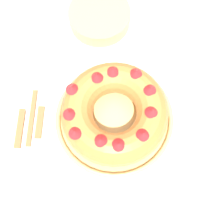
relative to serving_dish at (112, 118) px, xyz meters
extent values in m
plane|color=gray|center=(0.00, -0.03, -0.74)|extent=(8.00, 8.00, 0.00)
cube|color=beige|center=(0.00, -0.03, -0.03)|extent=(1.46, 0.91, 0.03)
cylinder|color=tan|center=(0.00, 0.00, -0.01)|extent=(0.29, 0.29, 0.01)
torus|color=tan|center=(0.00, 0.00, 0.01)|extent=(0.30, 0.30, 0.01)
torus|color=#C67538|center=(0.00, 0.00, 0.05)|extent=(0.26, 0.26, 0.08)
cone|color=red|center=(0.05, 0.08, 0.10)|extent=(0.04, 0.04, 0.02)
cone|color=red|center=(0.00, 0.09, 0.10)|extent=(0.03, 0.03, 0.02)
cone|color=red|center=(-0.04, 0.07, 0.10)|extent=(0.04, 0.04, 0.02)
cone|color=red|center=(-0.09, 0.04, 0.10)|extent=(0.04, 0.04, 0.02)
cone|color=red|center=(-0.10, -0.02, 0.10)|extent=(0.04, 0.04, 0.02)
cone|color=red|center=(-0.08, -0.06, 0.10)|extent=(0.04, 0.04, 0.02)
cone|color=red|center=(-0.02, -0.08, 0.10)|extent=(0.04, 0.04, 0.02)
cone|color=red|center=(0.02, -0.09, 0.10)|extent=(0.04, 0.04, 0.02)
cone|color=red|center=(0.07, -0.06, 0.10)|extent=(0.04, 0.04, 0.02)
cone|color=red|center=(0.09, -0.01, 0.10)|extent=(0.04, 0.04, 0.02)
cone|color=red|center=(0.08, 0.04, 0.10)|extent=(0.04, 0.04, 0.02)
cube|color=#936038|center=(-0.21, 0.00, -0.01)|extent=(0.01, 0.15, 0.01)
cube|color=silver|center=(-0.21, 0.10, -0.01)|extent=(0.02, 0.06, 0.01)
cube|color=#936038|center=(-0.24, -0.04, -0.01)|extent=(0.02, 0.10, 0.01)
cube|color=silver|center=(-0.24, 0.08, -0.01)|extent=(0.02, 0.13, 0.00)
cube|color=#936038|center=(-0.19, -0.01, -0.01)|extent=(0.02, 0.09, 0.01)
cube|color=silver|center=(-0.19, 0.08, -0.01)|extent=(0.02, 0.10, 0.00)
cylinder|color=tan|center=(-0.05, 0.30, 0.01)|extent=(0.18, 0.18, 0.04)
camera|label=1|loc=(0.01, -0.19, 0.64)|focal=42.00mm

